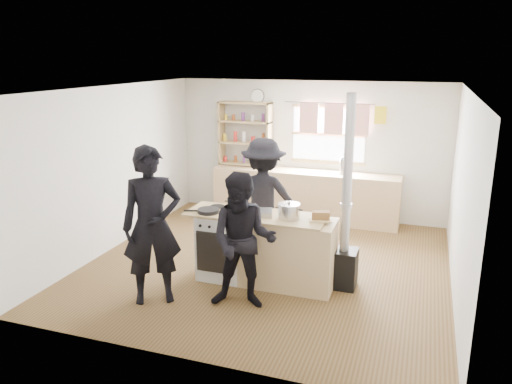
{
  "coord_description": "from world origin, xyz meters",
  "views": [
    {
      "loc": [
        2.01,
        -6.4,
        2.93
      ],
      "look_at": [
        -0.15,
        -0.1,
        1.1
      ],
      "focal_mm": 35.0,
      "sensor_mm": 36.0,
      "label": 1
    }
  ],
  "objects_px": {
    "flue_heater": "(344,240)",
    "person_far": "(263,198)",
    "stockpot_counter": "(289,211)",
    "person_near_right": "(243,241)",
    "person_near_left": "(152,226)",
    "stockpot_stove": "(234,203)",
    "skillet_greens": "(208,211)",
    "bread_board": "(321,217)",
    "cooking_island": "(266,249)",
    "thermos": "(342,166)",
    "roast_tray": "(260,212)"
  },
  "relations": [
    {
      "from": "flue_heater",
      "to": "person_near_right",
      "type": "xyz_separation_m",
      "value": [
        -1.05,
        -0.91,
        0.18
      ]
    },
    {
      "from": "thermos",
      "to": "skillet_greens",
      "type": "distance_m",
      "value": 3.18
    },
    {
      "from": "roast_tray",
      "to": "flue_heater",
      "type": "distance_m",
      "value": 1.14
    },
    {
      "from": "roast_tray",
      "to": "stockpot_counter",
      "type": "distance_m",
      "value": 0.39
    },
    {
      "from": "flue_heater",
      "to": "person_far",
      "type": "xyz_separation_m",
      "value": [
        -1.33,
        0.72,
        0.24
      ]
    },
    {
      "from": "skillet_greens",
      "to": "person_near_left",
      "type": "distance_m",
      "value": 0.88
    },
    {
      "from": "cooking_island",
      "to": "stockpot_counter",
      "type": "distance_m",
      "value": 0.64
    },
    {
      "from": "flue_heater",
      "to": "person_far",
      "type": "relative_size",
      "value": 1.41
    },
    {
      "from": "skillet_greens",
      "to": "person_near_right",
      "type": "height_order",
      "value": "person_near_right"
    },
    {
      "from": "stockpot_stove",
      "to": "person_near_right",
      "type": "height_order",
      "value": "person_near_right"
    },
    {
      "from": "cooking_island",
      "to": "skillet_greens",
      "type": "height_order",
      "value": "skillet_greens"
    },
    {
      "from": "stockpot_counter",
      "to": "bread_board",
      "type": "distance_m",
      "value": 0.41
    },
    {
      "from": "stockpot_stove",
      "to": "person_near_left",
      "type": "bearing_deg",
      "value": -120.58
    },
    {
      "from": "person_near_left",
      "to": "person_near_right",
      "type": "height_order",
      "value": "person_near_left"
    },
    {
      "from": "thermos",
      "to": "skillet_greens",
      "type": "relative_size",
      "value": 0.78
    },
    {
      "from": "skillet_greens",
      "to": "stockpot_stove",
      "type": "xyz_separation_m",
      "value": [
        0.26,
        0.28,
        0.05
      ]
    },
    {
      "from": "stockpot_stove",
      "to": "person_near_right",
      "type": "distance_m",
      "value": 0.99
    },
    {
      "from": "skillet_greens",
      "to": "bread_board",
      "type": "relative_size",
      "value": 1.13
    },
    {
      "from": "thermos",
      "to": "bread_board",
      "type": "relative_size",
      "value": 0.88
    },
    {
      "from": "skillet_greens",
      "to": "person_near_left",
      "type": "relative_size",
      "value": 0.19
    },
    {
      "from": "skillet_greens",
      "to": "thermos",
      "type": "bearing_deg",
      "value": 66.28
    },
    {
      "from": "roast_tray",
      "to": "stockpot_counter",
      "type": "bearing_deg",
      "value": 0.38
    },
    {
      "from": "stockpot_counter",
      "to": "thermos",
      "type": "bearing_deg",
      "value": 85.54
    },
    {
      "from": "roast_tray",
      "to": "skillet_greens",
      "type": "bearing_deg",
      "value": -169.79
    },
    {
      "from": "bread_board",
      "to": "person_far",
      "type": "height_order",
      "value": "person_far"
    },
    {
      "from": "stockpot_stove",
      "to": "person_near_right",
      "type": "bearing_deg",
      "value": -62.84
    },
    {
      "from": "stockpot_stove",
      "to": "person_near_left",
      "type": "distance_m",
      "value": 1.25
    },
    {
      "from": "stockpot_counter",
      "to": "person_near_right",
      "type": "height_order",
      "value": "person_near_right"
    },
    {
      "from": "stockpot_counter",
      "to": "flue_heater",
      "type": "xyz_separation_m",
      "value": [
        0.69,
        0.2,
        -0.38
      ]
    },
    {
      "from": "cooking_island",
      "to": "thermos",
      "type": "bearing_deg",
      "value": 79.25
    },
    {
      "from": "person_near_left",
      "to": "person_near_right",
      "type": "bearing_deg",
      "value": -20.24
    },
    {
      "from": "cooking_island",
      "to": "roast_tray",
      "type": "bearing_deg",
      "value": -167.87
    },
    {
      "from": "skillet_greens",
      "to": "cooking_island",
      "type": "bearing_deg",
      "value": 10.41
    },
    {
      "from": "skillet_greens",
      "to": "stockpot_stove",
      "type": "bearing_deg",
      "value": 47.69
    },
    {
      "from": "flue_heater",
      "to": "bread_board",
      "type": "bearing_deg",
      "value": -149.0
    },
    {
      "from": "roast_tray",
      "to": "stockpot_stove",
      "type": "distance_m",
      "value": 0.45
    },
    {
      "from": "stockpot_stove",
      "to": "flue_heater",
      "type": "distance_m",
      "value": 1.53
    },
    {
      "from": "person_near_right",
      "to": "roast_tray",
      "type": "bearing_deg",
      "value": 81.4
    },
    {
      "from": "stockpot_stove",
      "to": "person_near_right",
      "type": "relative_size",
      "value": 0.12
    },
    {
      "from": "cooking_island",
      "to": "roast_tray",
      "type": "height_order",
      "value": "roast_tray"
    },
    {
      "from": "bread_board",
      "to": "stockpot_stove",
      "type": "bearing_deg",
      "value": 173.97
    },
    {
      "from": "thermos",
      "to": "stockpot_stove",
      "type": "bearing_deg",
      "value": -111.23
    },
    {
      "from": "skillet_greens",
      "to": "stockpot_stove",
      "type": "distance_m",
      "value": 0.39
    },
    {
      "from": "roast_tray",
      "to": "flue_heater",
      "type": "bearing_deg",
      "value": 10.82
    },
    {
      "from": "skillet_greens",
      "to": "person_far",
      "type": "relative_size",
      "value": 0.2
    },
    {
      "from": "cooking_island",
      "to": "bread_board",
      "type": "distance_m",
      "value": 0.88
    },
    {
      "from": "flue_heater",
      "to": "person_near_right",
      "type": "distance_m",
      "value": 1.4
    },
    {
      "from": "stockpot_counter",
      "to": "person_near_left",
      "type": "distance_m",
      "value": 1.71
    },
    {
      "from": "roast_tray",
      "to": "person_far",
      "type": "xyz_separation_m",
      "value": [
        -0.25,
        0.93,
        -0.08
      ]
    },
    {
      "from": "thermos",
      "to": "stockpot_counter",
      "type": "height_order",
      "value": "thermos"
    }
  ]
}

